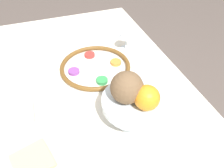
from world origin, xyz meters
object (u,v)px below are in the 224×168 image
Objects in this scene: seder_plate at (95,67)px; fruit_stand at (134,104)px; wine_glass at (126,33)px; napkin_roll at (28,111)px; orange_fruit at (147,98)px; coconut at (127,87)px; bread_plate at (33,162)px.

seder_plate is 1.43× the size of fruit_stand.
wine_glass is 0.58m from napkin_roll.
seder_plate is at bearing -169.17° from orange_fruit.
seder_plate is 0.32m from fruit_stand.
orange_fruit reaches higher than fruit_stand.
coconut is 0.64× the size of bread_plate.
wine_glass is 0.83× the size of napkin_roll.
coconut reaches higher than orange_fruit.
coconut is (-0.01, -0.03, 0.08)m from fruit_stand.
fruit_stand is 2.06× the size of coconut.
coconut is at bearing 4.07° from seder_plate.
bread_plate is (0.02, -0.38, -0.14)m from orange_fruit.
napkin_roll is at bearing -60.87° from seder_plate.
napkin_roll is (-0.14, -0.33, -0.14)m from coconut.
napkin_roll is (-0.19, -0.37, -0.12)m from orange_fruit.
orange_fruit reaches higher than napkin_roll.
wine_glass reaches higher than seder_plate.
bread_plate is at bearing -80.69° from fruit_stand.
napkin_roll is (0.17, -0.31, 0.00)m from seder_plate.
orange_fruit is at bearing -15.01° from wine_glass.
coconut is at bearing 67.35° from napkin_roll.
fruit_stand is 0.08m from orange_fruit.
wine_glass is at bearing 161.24° from fruit_stand.
seder_plate is 0.24m from wine_glass.
napkin_roll is at bearing -116.66° from orange_fruit.
seder_plate is 2.52× the size of wine_glass.
wine_glass is 1.17× the size of coconut.
coconut is at bearing -137.68° from orange_fruit.
fruit_stand reaches higher than seder_plate.
napkin_roll is at bearing -60.70° from wine_glass.
coconut is at bearing 101.45° from bread_plate.
coconut is (0.31, 0.02, 0.14)m from seder_plate.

